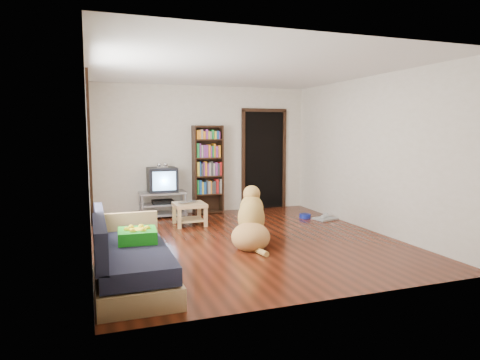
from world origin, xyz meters
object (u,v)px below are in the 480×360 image
object	(u,v)px
laptop	(190,203)
grey_rag	(325,219)
bookshelf	(208,165)
dog	(251,224)
tv_stand	(163,203)
sofa	(129,262)
coffee_table	(190,210)
dog_bowl	(305,216)
crt_tv	(162,179)
green_cushion	(137,236)

from	to	relation	value
laptop	grey_rag	distance (m)	2.62
bookshelf	dog	distance (m)	2.76
tv_stand	grey_rag	bearing A→B (deg)	-23.96
bookshelf	sofa	distance (m)	4.26
grey_rag	coffee_table	bearing A→B (deg)	171.42
laptop	bookshelf	distance (m)	1.33
dog_bowl	crt_tv	xyz separation A→B (m)	(-2.60, 1.06, 0.70)
green_cushion	tv_stand	distance (m)	3.52
crt_tv	sofa	bearing A→B (deg)	-104.93
grey_rag	sofa	bearing A→B (deg)	-148.79
bookshelf	coffee_table	distance (m)	1.37
grey_rag	crt_tv	bearing A→B (deg)	155.68
tv_stand	bookshelf	world-z (taller)	bookshelf
dog	laptop	bearing A→B (deg)	107.99
dog_bowl	grey_rag	distance (m)	0.39
laptop	dog_bowl	world-z (taller)	laptop
green_cushion	dog	xyz separation A→B (m)	(1.72, 0.82, -0.16)
dog_bowl	tv_stand	world-z (taller)	tv_stand
dog_bowl	laptop	bearing A→B (deg)	177.30
crt_tv	grey_rag	bearing A→B (deg)	-24.32
bookshelf	dog_bowl	bearing A→B (deg)	-34.49
crt_tv	coffee_table	xyz separation A→B (m)	(0.33, -0.92, -0.46)
crt_tv	dog	bearing A→B (deg)	-71.52
grey_rag	sofa	world-z (taller)	sofa
crt_tv	coffee_table	size ratio (longest dim) A/B	1.05
sofa	dog_bowl	bearing A→B (deg)	36.01
tv_stand	sofa	world-z (taller)	sofa
crt_tv	bookshelf	bearing A→B (deg)	4.32
grey_rag	dog	xyz separation A→B (m)	(-2.02, -1.30, 0.32)
dog_bowl	bookshelf	bearing A→B (deg)	145.51
laptop	green_cushion	bearing A→B (deg)	-137.00
coffee_table	tv_stand	bearing A→B (deg)	110.36
crt_tv	dog	distance (m)	2.78
tv_stand	dog	distance (m)	2.73
coffee_table	dog	xyz separation A→B (m)	(0.54, -1.69, 0.05)
dog_bowl	sofa	size ratio (longest dim) A/B	0.12
laptop	sofa	size ratio (longest dim) A/B	0.20
laptop	sofa	xyz separation A→B (m)	(-1.31, -2.70, -0.15)
laptop	dog_bowl	size ratio (longest dim) A/B	1.63
green_cushion	dog_bowl	distance (m)	4.21
crt_tv	bookshelf	size ratio (longest dim) A/B	0.32
dog	coffee_table	bearing A→B (deg)	107.69
tv_stand	bookshelf	xyz separation A→B (m)	(0.95, 0.09, 0.73)
dog_bowl	bookshelf	xyz separation A→B (m)	(-1.65, 1.13, 0.96)
grey_rag	tv_stand	size ratio (longest dim) A/B	0.44
green_cushion	bookshelf	xyz separation A→B (m)	(1.80, 3.50, 0.51)
green_cushion	laptop	distance (m)	2.75
green_cushion	grey_rag	distance (m)	4.33
sofa	dog	size ratio (longest dim) A/B	1.65
laptop	tv_stand	world-z (taller)	tv_stand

